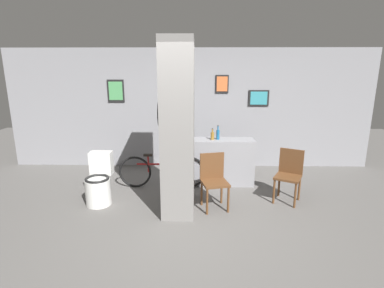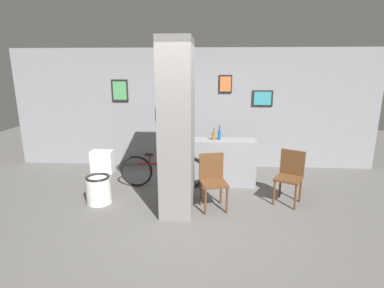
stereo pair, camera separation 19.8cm
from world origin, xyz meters
The scene contains 10 objects.
ground_plane centered at (0.00, 0.00, 0.00)m, with size 14.00×14.00×0.00m, color #5B5956.
wall_back centered at (0.00, 2.63, 1.30)m, with size 8.00×0.09×2.60m.
pillar_center centered at (-0.12, 0.48, 1.30)m, with size 0.51×0.96×2.60m.
counter_shelf centered at (0.58, 1.53, 0.44)m, with size 1.33×0.44×0.88m.
toilet centered at (-1.44, 0.63, 0.34)m, with size 0.41×0.57×0.82m.
chair_near_pillar centered at (0.44, 0.50, 0.49)m, with size 0.47×0.47×0.87m.
chair_by_doorway centered at (1.70, 0.77, 0.49)m, with size 0.53×0.53×0.87m.
bicycle centered at (-0.47, 1.29, 0.32)m, with size 1.62×0.42×0.65m.
bottle_tall centered at (0.56, 1.53, 0.98)m, with size 0.06×0.06×0.28m.
bottle_short centered at (0.46, 1.51, 0.96)m, with size 0.07×0.07×0.22m.
Camera 2 is at (0.37, -3.95, 2.18)m, focal length 28.00 mm.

